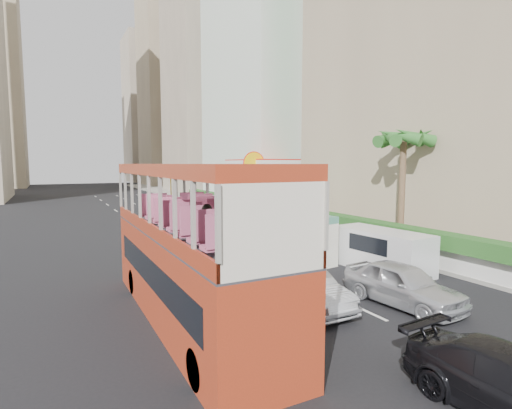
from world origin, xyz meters
TOP-DOWN VIEW (x-y plane):
  - ground_plane at (0.00, 0.00)m, footprint 200.00×200.00m
  - double_decker_bus at (-6.00, 0.00)m, footprint 2.50×11.00m
  - car_silver_lane_a at (-2.02, -0.77)m, footprint 1.52×4.26m
  - car_silver_lane_b at (1.17, -2.24)m, footprint 2.21×4.67m
  - van_asset at (1.31, 18.74)m, footprint 2.77×4.89m
  - minibus_near at (1.32, 5.76)m, footprint 2.58×5.82m
  - minibus_far at (3.81, 10.72)m, footprint 2.69×5.58m
  - panel_van_near at (4.02, 1.66)m, footprint 2.27×4.93m
  - panel_van_far at (3.85, 24.39)m, footprint 2.25×4.94m
  - sidewalk at (9.00, 25.00)m, footprint 6.00×120.00m
  - kerb_wall at (6.20, 14.00)m, footprint 0.30×44.00m
  - hedge at (6.20, 14.00)m, footprint 1.10×44.00m
  - palm_tree at (7.80, 4.00)m, footprint 0.36×0.36m
  - shell_station at (10.00, 23.00)m, footprint 6.50×8.00m
  - tower_mid at (18.00, 58.00)m, footprint 16.00×16.00m
  - tower_far_a at (17.00, 82.00)m, footprint 14.00×14.00m
  - tower_far_b at (17.00, 104.00)m, footprint 14.00×14.00m

SIDE VIEW (x-z plane):
  - ground_plane at x=0.00m, z-range 0.00..0.00m
  - car_silver_lane_a at x=-2.02m, z-range -0.70..0.70m
  - car_silver_lane_b at x=1.17m, z-range -0.77..0.77m
  - van_asset at x=1.31m, z-range -0.64..0.64m
  - sidewalk at x=9.00m, z-range 0.00..0.18m
  - kerb_wall at x=6.20m, z-range 0.18..1.18m
  - panel_van_near at x=4.02m, z-range 0.00..1.92m
  - panel_van_far at x=3.85m, z-range 0.00..1.93m
  - minibus_far at x=3.81m, z-range 0.00..2.37m
  - minibus_near at x=1.32m, z-range 0.00..2.49m
  - hedge at x=6.20m, z-range 1.18..1.88m
  - double_decker_bus at x=-6.00m, z-range 0.00..5.06m
  - shell_station at x=10.00m, z-range 0.00..5.50m
  - palm_tree at x=7.80m, z-range 0.18..6.58m
  - tower_far_b at x=17.00m, z-range 0.00..40.00m
  - tower_far_a at x=17.00m, z-range 0.00..44.00m
  - tower_mid at x=18.00m, z-range 0.00..50.00m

